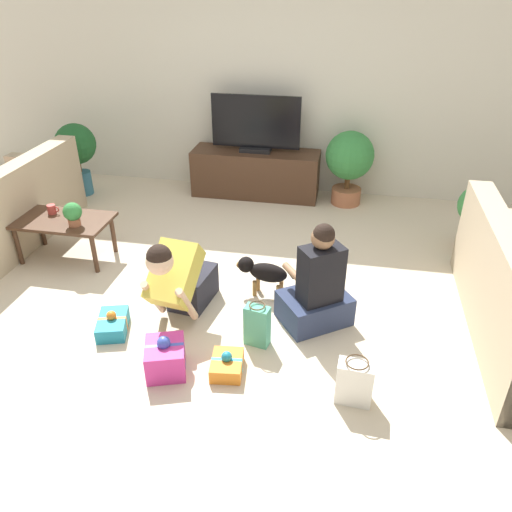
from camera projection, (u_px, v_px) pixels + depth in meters
name	position (u px, v px, depth m)	size (l,w,h in m)	color
ground_plane	(219.00, 299.00, 4.32)	(16.00, 16.00, 0.00)	beige
wall_back	(271.00, 83.00, 5.90)	(8.40, 0.06, 2.60)	beige
sofa_left	(0.00, 216.00, 5.05)	(0.85, 2.04, 0.86)	tan
coffee_table	(63.00, 224.00, 4.75)	(0.90, 0.52, 0.42)	#472D1E
tv_console	(256.00, 173.00, 6.17)	(1.55, 0.47, 0.56)	#472D1E
tv	(256.00, 127.00, 5.88)	(1.06, 0.20, 0.67)	black
potted_plant_back_right	(349.00, 160.00, 5.81)	(0.56, 0.56, 0.88)	#A36042
potted_plant_corner_right	(477.00, 212.00, 4.89)	(0.39, 0.39, 0.67)	#A36042
potted_plant_corner_left	(76.00, 149.00, 6.05)	(0.49, 0.49, 0.89)	#336B84
person_kneeling	(180.00, 278.00, 3.95)	(0.42, 0.81, 0.79)	#23232D
person_sitting	(317.00, 289.00, 3.88)	(0.66, 0.63, 0.89)	#283351
dog	(263.00, 272.00, 4.26)	(0.52, 0.20, 0.34)	black
gift_box_a	(113.00, 324.00, 3.90)	(0.31, 0.39, 0.18)	teal
gift_box_b	(227.00, 365.00, 3.51)	(0.25, 0.31, 0.17)	orange
gift_box_c	(165.00, 357.00, 3.49)	(0.35, 0.37, 0.30)	#CC3389
gift_bag_a	(355.00, 382.00, 3.22)	(0.24, 0.16, 0.33)	white
gift_bag_b	(257.00, 325.00, 3.72)	(0.20, 0.14, 0.36)	#4CA384
mug	(52.00, 209.00, 4.81)	(0.12, 0.08, 0.09)	#B23D38
tabletop_plant	(73.00, 213.00, 4.55)	(0.17, 0.17, 0.22)	#A36042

